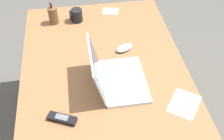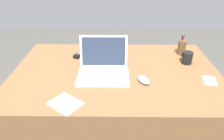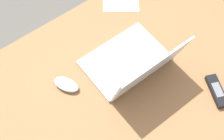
{
  "view_description": "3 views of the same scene",
  "coord_description": "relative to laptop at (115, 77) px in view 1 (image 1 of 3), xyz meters",
  "views": [
    {
      "loc": [
        -1.11,
        0.13,
        1.85
      ],
      "look_at": [
        -0.06,
        -0.03,
        0.79
      ],
      "focal_mm": 44.85,
      "sensor_mm": 36.0,
      "label": 1
    },
    {
      "loc": [
        -0.01,
        -1.29,
        1.46
      ],
      "look_at": [
        -0.03,
        -0.07,
        0.76
      ],
      "focal_mm": 33.64,
      "sensor_mm": 36.0,
      "label": 2
    },
    {
      "loc": [
        0.35,
        0.39,
        1.81
      ],
      "look_at": [
        0.01,
        -0.06,
        0.78
      ],
      "focal_mm": 47.33,
      "sensor_mm": 36.0,
      "label": 3
    }
  ],
  "objects": [
    {
      "name": "paper_note_left",
      "position": [
        -0.2,
        -0.33,
        -0.05
      ],
      "size": [
        0.22,
        0.21,
        0.0
      ],
      "primitive_type": "cube",
      "rotation": [
        0.0,
        0.0,
        -0.64
      ],
      "color": "white",
      "rests_on": "desk"
    },
    {
      "name": "coffee_mug_white",
      "position": [
        0.62,
        0.17,
        -0.0
      ],
      "size": [
        0.08,
        0.09,
        0.09
      ],
      "color": "black",
      "rests_on": "desk"
    },
    {
      "name": "cordless_phone",
      "position": [
        -0.2,
        0.29,
        -0.04
      ],
      "size": [
        0.1,
        0.15,
        0.03
      ],
      "color": "black",
      "rests_on": "desk"
    },
    {
      "name": "desk",
      "position": [
        0.09,
        0.05,
        -0.4
      ],
      "size": [
        1.45,
        0.95,
        0.71
      ],
      "primitive_type": "cube",
      "color": "brown",
      "rests_on": "ground"
    },
    {
      "name": "ground_plane",
      "position": [
        0.09,
        0.05,
        -0.76
      ],
      "size": [
        6.0,
        6.0,
        0.0
      ],
      "primitive_type": "plane",
      "color": "#4C4944"
    },
    {
      "name": "laptop",
      "position": [
        0.0,
        0.0,
        0.0
      ],
      "size": [
        0.34,
        0.3,
        0.24
      ],
      "color": "silver",
      "rests_on": "desk"
    },
    {
      "name": "computer_mouse",
      "position": [
        0.26,
        -0.1,
        -0.03
      ],
      "size": [
        0.1,
        0.12,
        0.03
      ],
      "primitive_type": "ellipsoid",
      "rotation": [
        0.0,
        0.0,
        0.46
      ],
      "color": "silver",
      "rests_on": "desk"
    },
    {
      "name": "pen_holder",
      "position": [
        0.62,
        0.33,
        0.01
      ],
      "size": [
        0.06,
        0.06,
        0.16
      ],
      "color": "brown",
      "rests_on": "desk"
    },
    {
      "name": "paper_note_near_laptop",
      "position": [
        0.7,
        -0.08,
        -0.05
      ],
      "size": [
        0.1,
        0.12,
        0.0
      ],
      "primitive_type": "cube",
      "rotation": [
        0.0,
        0.0,
        -0.21
      ],
      "color": "white",
      "rests_on": "desk"
    }
  ]
}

